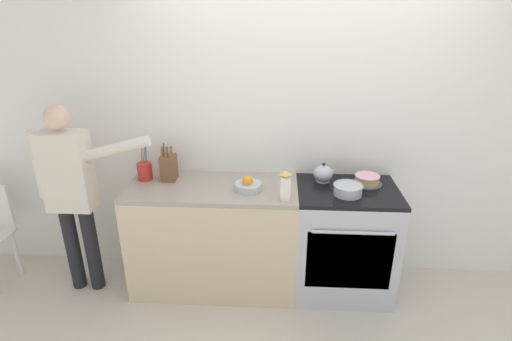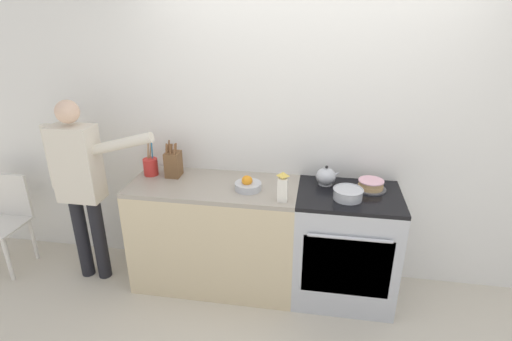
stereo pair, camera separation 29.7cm
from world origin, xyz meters
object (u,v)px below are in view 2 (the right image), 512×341
at_px(tea_kettle, 326,176).
at_px(utensil_crock, 151,166).
at_px(dining_chair, 5,215).
at_px(person_baker, 81,179).
at_px(fruit_bowl, 248,185).
at_px(stove_range, 345,246).
at_px(layer_cake, 371,185).
at_px(knife_block, 173,164).
at_px(milk_carton, 283,187).
at_px(mixing_bowl, 348,194).

distance_m(tea_kettle, utensil_crock, 1.42).
bearing_deg(dining_chair, person_baker, 27.70).
distance_m(fruit_bowl, person_baker, 1.34).
xyz_separation_m(stove_range, layer_cake, (0.16, 0.11, 0.49)).
xyz_separation_m(utensil_crock, dining_chair, (-1.35, -0.15, -0.50)).
bearing_deg(stove_range, knife_block, 175.60).
height_order(fruit_bowl, milk_carton, milk_carton).
xyz_separation_m(fruit_bowl, person_baker, (-1.34, -0.06, -0.02)).
relative_size(layer_cake, milk_carton, 1.05).
height_order(mixing_bowl, milk_carton, milk_carton).
distance_m(person_baker, dining_chair, 0.96).
bearing_deg(person_baker, fruit_bowl, 12.44).
xyz_separation_m(utensil_crock, milk_carton, (1.11, -0.29, 0.03)).
relative_size(layer_cake, fruit_bowl, 1.15).
bearing_deg(knife_block, milk_carton, -18.03).
xyz_separation_m(milk_carton, person_baker, (-1.62, 0.09, -0.09)).
height_order(tea_kettle, person_baker, person_baker).
bearing_deg(person_baker, tea_kettle, 17.57).
height_order(utensil_crock, person_baker, person_baker).
bearing_deg(dining_chair, milk_carton, 28.45).
bearing_deg(mixing_bowl, fruit_bowl, 177.03).
height_order(layer_cake, knife_block, knife_block).
distance_m(knife_block, milk_carton, 0.97).
bearing_deg(utensil_crock, knife_block, 1.69).
distance_m(fruit_bowl, dining_chair, 2.24).
relative_size(tea_kettle, fruit_bowl, 0.94).
relative_size(utensil_crock, fruit_bowl, 1.58).
relative_size(tea_kettle, mixing_bowl, 0.87).
xyz_separation_m(stove_range, person_baker, (-2.10, -0.11, 0.47)).
bearing_deg(mixing_bowl, knife_block, 171.89).
relative_size(mixing_bowl, utensil_crock, 0.68).
xyz_separation_m(layer_cake, person_baker, (-2.26, -0.21, -0.02)).
bearing_deg(person_baker, knife_block, 27.05).
bearing_deg(utensil_crock, mixing_bowl, -6.91).
bearing_deg(dining_chair, utensil_crock, 38.03).
relative_size(utensil_crock, person_baker, 0.21).
bearing_deg(mixing_bowl, person_baker, -179.53).
relative_size(layer_cake, mixing_bowl, 1.07).
distance_m(knife_block, person_baker, 0.74).
height_order(mixing_bowl, dining_chair, mixing_bowl).
relative_size(layer_cake, person_baker, 0.15).
height_order(person_baker, dining_chair, person_baker).
bearing_deg(stove_range, tea_kettle, 140.43).
bearing_deg(fruit_bowl, utensil_crock, 169.67).
relative_size(stove_range, knife_block, 3.06).
bearing_deg(mixing_bowl, milk_carton, -167.45).
bearing_deg(fruit_bowl, person_baker, -177.64).
bearing_deg(dining_chair, knife_block, 37.47).
xyz_separation_m(mixing_bowl, fruit_bowl, (-0.74, 0.04, -0.00)).
height_order(mixing_bowl, utensil_crock, utensil_crock).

